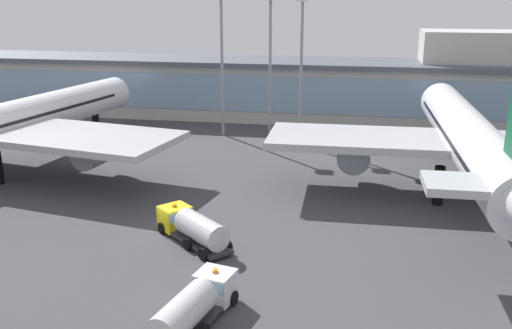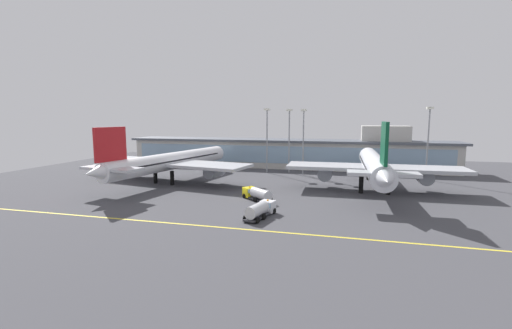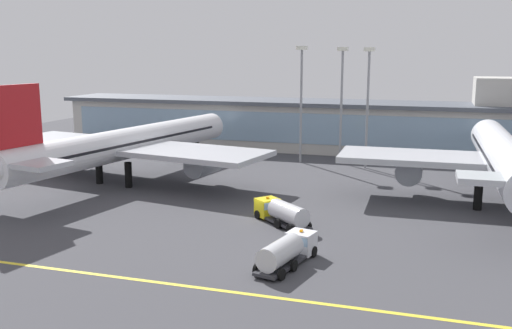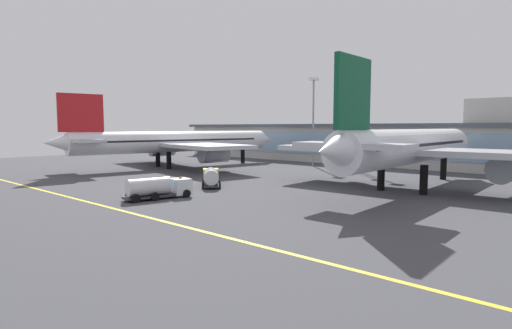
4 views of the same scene
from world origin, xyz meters
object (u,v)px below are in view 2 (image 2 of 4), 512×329
at_px(apron_light_mast_centre, 429,132).
at_px(apron_light_mast_west, 303,131).
at_px(apron_light_mast_far_east, 289,131).
at_px(apron_light_mast_east, 267,130).
at_px(baggage_tug_near, 261,209).
at_px(airliner_near_right, 374,166).
at_px(airliner_near_left, 171,162).
at_px(fuel_tanker_truck, 257,194).

bearing_deg(apron_light_mast_centre, apron_light_mast_west, -179.21).
relative_size(apron_light_mast_centre, apron_light_mast_far_east, 1.02).
xyz_separation_m(apron_light_mast_west, apron_light_mast_east, (-12.39, 1.93, 0.17)).
height_order(apron_light_mast_west, apron_light_mast_east, apron_light_mast_east).
distance_m(baggage_tug_near, apron_light_mast_west, 52.09).
height_order(airliner_near_right, baggage_tug_near, airliner_near_right).
height_order(airliner_near_left, apron_light_mast_centre, apron_light_mast_centre).
relative_size(airliner_near_right, baggage_tug_near, 5.56).
bearing_deg(fuel_tanker_truck, apron_light_mast_centre, -96.65).
height_order(fuel_tanker_truck, apron_light_mast_far_east, apron_light_mast_far_east).
xyz_separation_m(fuel_tanker_truck, apron_light_mast_far_east, (0.46, 41.20, 12.66)).
bearing_deg(apron_light_mast_centre, fuel_tanker_truck, -137.99).
relative_size(airliner_near_left, airliner_near_right, 1.11).
bearing_deg(apron_light_mast_far_east, airliner_near_left, -139.23).
bearing_deg(airliner_near_right, apron_light_mast_far_east, 45.61).
relative_size(apron_light_mast_centre, apron_light_mast_east, 1.01).
relative_size(baggage_tug_near, apron_light_mast_east, 0.43).
relative_size(airliner_near_left, fuel_tanker_truck, 6.91).
bearing_deg(apron_light_mast_far_east, baggage_tug_near, -86.11).
distance_m(airliner_near_right, apron_light_mast_far_east, 36.11).
relative_size(airliner_near_right, fuel_tanker_truck, 6.20).
xyz_separation_m(baggage_tug_near, apron_light_mast_centre, (38.26, 51.03, 12.85)).
relative_size(fuel_tanker_truck, apron_light_mast_west, 0.40).
bearing_deg(airliner_near_right, baggage_tug_near, 142.50).
bearing_deg(airliner_near_right, apron_light_mast_west, 43.68).
bearing_deg(apron_light_mast_centre, apron_light_mast_far_east, 175.89).
height_order(fuel_tanker_truck, apron_light_mast_west, apron_light_mast_west).
bearing_deg(airliner_near_right, fuel_tanker_truck, 121.95).
xyz_separation_m(airliner_near_left, fuel_tanker_truck, (29.44, -15.42, -4.46)).
xyz_separation_m(airliner_near_left, baggage_tug_near, (33.58, -28.26, -4.46)).
distance_m(baggage_tug_near, apron_light_mast_far_east, 55.62).
xyz_separation_m(airliner_near_right, baggage_tug_near, (-22.00, -29.85, -4.97)).
bearing_deg(apron_light_mast_west, fuel_tanker_truck, -98.50).
height_order(fuel_tanker_truck, baggage_tug_near, same).
height_order(airliner_near_left, apron_light_mast_east, apron_light_mast_east).
relative_size(airliner_near_left, apron_light_mast_far_east, 2.72).
bearing_deg(apron_light_mast_east, baggage_tug_near, -78.26).
xyz_separation_m(fuel_tanker_truck, baggage_tug_near, (4.14, -12.84, 0.00)).
xyz_separation_m(airliner_near_left, apron_light_mast_far_east, (29.90, 25.78, 8.20)).
xyz_separation_m(fuel_tanker_truck, apron_light_mast_east, (-6.76, 39.61, 12.77)).
height_order(airliner_near_left, apron_light_mast_west, apron_light_mast_west).
distance_m(fuel_tanker_truck, apron_light_mast_east, 42.17).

